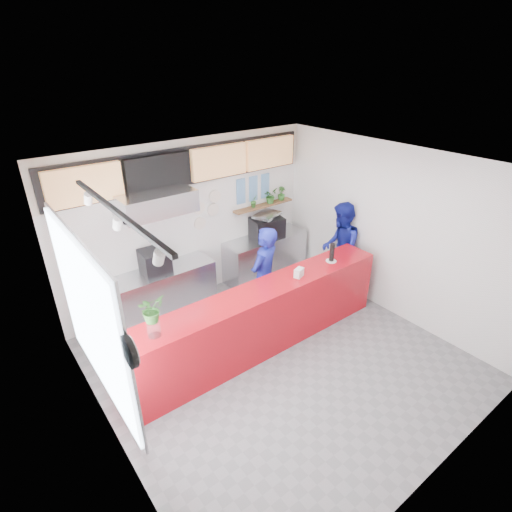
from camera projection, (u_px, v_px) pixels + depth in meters
floor at (278, 360)px, 6.21m from camera, size 5.00×5.00×0.00m
ceiling at (285, 169)px, 4.85m from camera, size 5.00×5.00×0.00m
wall_back at (192, 222)px, 7.30m from camera, size 5.00×0.00×5.00m
wall_left at (100, 349)px, 4.17m from camera, size 0.00×5.00×5.00m
wall_right at (391, 232)px, 6.89m from camera, size 0.00×5.00×5.00m
service_counter at (263, 319)px, 6.25m from camera, size 4.50×0.60×1.10m
cream_band at (187, 162)px, 6.79m from camera, size 5.00×0.02×0.80m
prep_bench at (165, 292)px, 7.13m from camera, size 1.80×0.60×0.90m
panini_oven at (155, 261)px, 6.77m from camera, size 0.48×0.48×0.41m
extraction_hood at (155, 202)px, 6.32m from camera, size 1.20×0.70×0.35m
hood_lip at (157, 214)px, 6.41m from camera, size 1.20×0.69×0.31m
right_bench at (265, 256)px, 8.38m from camera, size 1.80×0.60×0.90m
espresso_machine at (267, 227)px, 8.10m from camera, size 0.71×0.57×0.41m
espresso_tray at (267, 215)px, 7.97m from camera, size 0.67×0.57×0.05m
herb_shelf at (264, 206)px, 8.10m from camera, size 1.40×0.18×0.04m
menu_board_far_left at (85, 185)px, 5.79m from camera, size 1.10×0.10×0.55m
menu_board_mid_left at (158, 172)px, 6.42m from camera, size 1.10×0.10×0.55m
menu_board_mid_right at (219, 162)px, 7.05m from camera, size 1.10×0.10×0.55m
menu_board_far_right at (270, 153)px, 7.68m from camera, size 1.10×0.10×0.55m
soffit at (188, 166)px, 6.79m from camera, size 4.80×0.04×0.65m
window_pane at (90, 318)px, 4.31m from camera, size 0.04×2.20×1.90m
window_frame at (92, 318)px, 4.32m from camera, size 0.03×2.30×2.00m
wall_clock_rim at (129, 351)px, 3.31m from camera, size 0.05×0.30×0.30m
wall_clock_face at (133, 350)px, 3.33m from camera, size 0.02×0.26×0.26m
track_rail at (116, 211)px, 3.74m from camera, size 0.05×2.40×0.04m
dec_plate_a at (199, 208)px, 7.24m from camera, size 0.24×0.03×0.24m
dec_plate_b at (213, 210)px, 7.45m from camera, size 0.24×0.03×0.24m
dec_plate_c at (200, 223)px, 7.38m from camera, size 0.24×0.03×0.24m
dec_plate_d at (215, 196)px, 7.37m from camera, size 0.24×0.03×0.24m
photo_frame_a at (241, 185)px, 7.65m from camera, size 0.20×0.02×0.25m
photo_frame_b at (253, 182)px, 7.82m from camera, size 0.20×0.02×0.25m
photo_frame_c at (265, 180)px, 7.98m from camera, size 0.20×0.02×0.25m
photo_frame_d at (241, 198)px, 7.77m from camera, size 0.20×0.02×0.25m
photo_frame_e at (253, 195)px, 7.93m from camera, size 0.20×0.02×0.25m
photo_frame_f at (265, 192)px, 8.09m from camera, size 0.20×0.02×0.25m
staff_center at (264, 276)px, 6.75m from camera, size 0.76×0.62×1.78m
staff_right at (340, 248)px, 7.70m from camera, size 1.11×1.09×1.81m
herb_b at (254, 201)px, 7.90m from camera, size 0.16×0.14×0.26m
herb_c at (270, 196)px, 8.11m from camera, size 0.35×0.33×0.30m
herb_d at (281, 193)px, 8.28m from camera, size 0.19×0.18×0.28m
glass_vase at (154, 329)px, 4.96m from camera, size 0.21×0.21×0.20m
basil_vase at (151, 309)px, 4.82m from camera, size 0.40×0.37×0.35m
napkin_holder at (299, 273)px, 6.29m from camera, size 0.19×0.15×0.14m
white_plate at (331, 261)px, 6.78m from camera, size 0.20×0.20×0.01m
pepper_mill at (332, 252)px, 6.70m from camera, size 0.10×0.10×0.32m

